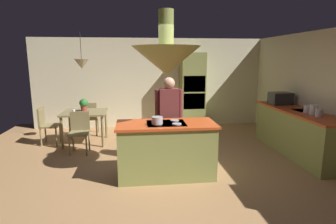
{
  "coord_description": "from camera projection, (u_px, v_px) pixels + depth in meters",
  "views": [
    {
      "loc": [
        -0.48,
        -4.63,
        2.0
      ],
      "look_at": [
        0.1,
        0.4,
        1.0
      ],
      "focal_mm": 29.52,
      "sensor_mm": 36.0,
      "label": 1
    }
  ],
  "objects": [
    {
      "name": "ground",
      "position": [
        165.0,
        171.0,
        4.96
      ],
      "size": [
        8.16,
        8.16,
        0.0
      ],
      "primitive_type": "plane",
      "color": "#AD7F51"
    },
    {
      "name": "wall_back",
      "position": [
        153.0,
        83.0,
        8.07
      ],
      "size": [
        6.8,
        0.1,
        2.55
      ],
      "primitive_type": "cube",
      "color": "beige",
      "rests_on": "ground"
    },
    {
      "name": "wall_right",
      "position": [
        326.0,
        95.0,
        5.47
      ],
      "size": [
        0.1,
        7.2,
        2.55
      ],
      "primitive_type": "cube",
      "color": "beige",
      "rests_on": "ground"
    },
    {
      "name": "kitchen_island",
      "position": [
        166.0,
        150.0,
        4.67
      ],
      "size": [
        1.65,
        0.77,
        0.95
      ],
      "color": "#8C934C",
      "rests_on": "ground"
    },
    {
      "name": "counter_run_right",
      "position": [
        297.0,
        132.0,
        5.77
      ],
      "size": [
        0.73,
        2.58,
        0.93
      ],
      "color": "#8C934C",
      "rests_on": "ground"
    },
    {
      "name": "oven_tower",
      "position": [
        192.0,
        91.0,
        7.84
      ],
      "size": [
        0.66,
        0.62,
        2.14
      ],
      "color": "#8C934C",
      "rests_on": "ground"
    },
    {
      "name": "dining_table",
      "position": [
        85.0,
        116.0,
        6.49
      ],
      "size": [
        1.0,
        0.9,
        0.76
      ],
      "color": "olive",
      "rests_on": "ground"
    },
    {
      "name": "person_at_island",
      "position": [
        169.0,
        114.0,
        5.23
      ],
      "size": [
        0.53,
        0.22,
        1.64
      ],
      "color": "tan",
      "rests_on": "ground"
    },
    {
      "name": "range_hood",
      "position": [
        166.0,
        59.0,
        4.38
      ],
      "size": [
        1.1,
        1.1,
        1.0
      ],
      "color": "#8C934C"
    },
    {
      "name": "pendant_light_over_table",
      "position": [
        82.0,
        64.0,
        6.26
      ],
      "size": [
        0.32,
        0.32,
        0.82
      ],
      "color": "beige"
    },
    {
      "name": "chair_facing_island",
      "position": [
        80.0,
        129.0,
        5.87
      ],
      "size": [
        0.4,
        0.4,
        0.87
      ],
      "color": "olive",
      "rests_on": "ground"
    },
    {
      "name": "chair_by_back_wall",
      "position": [
        90.0,
        116.0,
        7.17
      ],
      "size": [
        0.4,
        0.4,
        0.87
      ],
      "rotation": [
        0.0,
        0.0,
        3.14
      ],
      "color": "olive",
      "rests_on": "ground"
    },
    {
      "name": "chair_at_corner",
      "position": [
        46.0,
        123.0,
        6.42
      ],
      "size": [
        0.4,
        0.4,
        0.87
      ],
      "rotation": [
        0.0,
        0.0,
        1.57
      ],
      "color": "olive",
      "rests_on": "ground"
    },
    {
      "name": "potted_plant_on_table",
      "position": [
        84.0,
        104.0,
        6.46
      ],
      "size": [
        0.2,
        0.2,
        0.3
      ],
      "color": "#99382D",
      "rests_on": "dining_table"
    },
    {
      "name": "cup_on_table",
      "position": [
        74.0,
        112.0,
        6.22
      ],
      "size": [
        0.07,
        0.07,
        0.09
      ],
      "primitive_type": "cylinder",
      "color": "white",
      "rests_on": "dining_table"
    },
    {
      "name": "canister_flour",
      "position": [
        319.0,
        113.0,
        5.05
      ],
      "size": [
        0.14,
        0.14,
        0.16
      ],
      "primitive_type": "cylinder",
      "color": "silver",
      "rests_on": "counter_run_right"
    },
    {
      "name": "canister_sugar",
      "position": [
        313.0,
        110.0,
        5.22
      ],
      "size": [
        0.13,
        0.13,
        0.2
      ],
      "primitive_type": "cylinder",
      "color": "silver",
      "rests_on": "counter_run_right"
    },
    {
      "name": "canister_tea",
      "position": [
        307.0,
        109.0,
        5.4
      ],
      "size": [
        0.13,
        0.13,
        0.16
      ],
      "primitive_type": "cylinder",
      "color": "silver",
      "rests_on": "counter_run_right"
    },
    {
      "name": "microwave_on_counter",
      "position": [
        280.0,
        98.0,
        6.4
      ],
      "size": [
        0.46,
        0.36,
        0.28
      ],
      "primitive_type": "cube",
      "color": "#232326",
      "rests_on": "counter_run_right"
    },
    {
      "name": "cooking_pot_on_cooktop",
      "position": [
        157.0,
        120.0,
        4.42
      ],
      "size": [
        0.18,
        0.18,
        0.12
      ],
      "primitive_type": "cylinder",
      "color": "#B2B2B7",
      "rests_on": "kitchen_island"
    }
  ]
}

